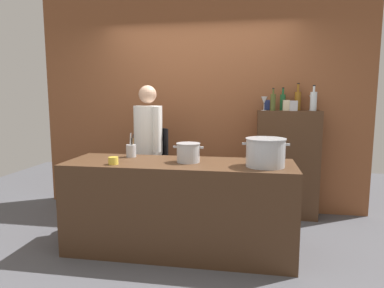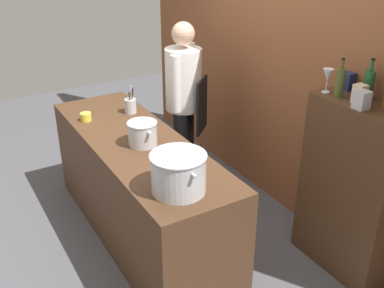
% 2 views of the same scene
% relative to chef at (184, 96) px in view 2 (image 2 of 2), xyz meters
% --- Properties ---
extents(ground_plane, '(8.00, 8.00, 0.00)m').
position_rel_chef_xyz_m(ground_plane, '(0.52, -0.73, -0.96)').
color(ground_plane, '#4C4C51').
extents(brick_back_panel, '(4.40, 0.10, 3.00)m').
position_rel_chef_xyz_m(brick_back_panel, '(0.52, 0.67, 0.54)').
color(brick_back_panel, brown).
rests_on(brick_back_panel, ground_plane).
extents(prep_counter, '(2.21, 0.70, 0.90)m').
position_rel_chef_xyz_m(prep_counter, '(0.52, -0.73, -0.51)').
color(prep_counter, '#472D1C').
rests_on(prep_counter, ground_plane).
extents(bar_cabinet, '(0.76, 0.32, 1.36)m').
position_rel_chef_xyz_m(bar_cabinet, '(1.67, 0.46, -0.29)').
color(bar_cabinet, '#472D1C').
rests_on(bar_cabinet, ground_plane).
extents(chef, '(0.44, 0.45, 1.66)m').
position_rel_chef_xyz_m(chef, '(0.00, 0.00, 0.00)').
color(chef, black).
rests_on(chef, ground_plane).
extents(stockpot_large, '(0.42, 0.36, 0.26)m').
position_rel_chef_xyz_m(stockpot_large, '(1.34, -0.80, 0.06)').
color(stockpot_large, '#B7BABF').
rests_on(stockpot_large, prep_counter).
extents(stockpot_small, '(0.29, 0.23, 0.19)m').
position_rel_chef_xyz_m(stockpot_small, '(0.61, -0.71, 0.03)').
color(stockpot_small, '#B7BABF').
rests_on(stockpot_small, prep_counter).
extents(utensil_crock, '(0.10, 0.10, 0.25)m').
position_rel_chef_xyz_m(utensil_crock, '(-0.03, -0.53, 0.00)').
color(utensil_crock, '#B7BABF').
rests_on(utensil_crock, prep_counter).
extents(butter_jar, '(0.09, 0.09, 0.07)m').
position_rel_chef_xyz_m(butter_jar, '(-0.06, -0.94, -0.03)').
color(butter_jar, yellow).
rests_on(butter_jar, prep_counter).
extents(wine_bottle_green, '(0.07, 0.07, 0.28)m').
position_rel_chef_xyz_m(wine_bottle_green, '(1.60, 0.54, 0.50)').
color(wine_bottle_green, '#1E592D').
rests_on(wine_bottle_green, bar_cabinet).
extents(wine_bottle_olive, '(0.06, 0.06, 0.28)m').
position_rel_chef_xyz_m(wine_bottle_olive, '(1.47, 0.40, 0.50)').
color(wine_bottle_olive, '#475123').
rests_on(wine_bottle_olive, bar_cabinet).
extents(wine_glass_tall, '(0.08, 0.08, 0.17)m').
position_rel_chef_xyz_m(wine_glass_tall, '(1.36, 0.40, 0.52)').
color(wine_glass_tall, silver).
rests_on(wine_glass_tall, bar_cabinet).
extents(spice_tin_cream, '(0.08, 0.08, 0.13)m').
position_rel_chef_xyz_m(spice_tin_cream, '(1.63, 0.43, 0.46)').
color(spice_tin_cream, beige).
rests_on(spice_tin_cream, bar_cabinet).
extents(spice_tin_silver, '(0.09, 0.09, 0.12)m').
position_rel_chef_xyz_m(spice_tin_silver, '(1.71, 0.36, 0.45)').
color(spice_tin_silver, '#B2B2B7').
rests_on(spice_tin_silver, bar_cabinet).
extents(spice_tin_navy, '(0.07, 0.07, 0.13)m').
position_rel_chef_xyz_m(spice_tin_navy, '(1.40, 0.57, 0.46)').
color(spice_tin_navy, navy).
rests_on(spice_tin_navy, bar_cabinet).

